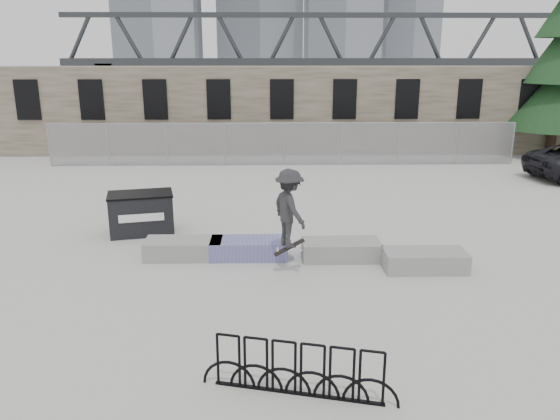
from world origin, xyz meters
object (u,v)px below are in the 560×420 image
(dumpster, at_px, (141,213))
(planter_offset, at_px, (425,260))
(planter_center_left, at_px, (249,248))
(skateboarder, at_px, (289,209))
(bike_rack, at_px, (298,370))
(planter_center_right, at_px, (341,249))
(planter_far_left, at_px, (184,248))

(dumpster, bearing_deg, planter_offset, -34.46)
(planter_center_left, height_order, skateboarder, skateboarder)
(planter_offset, distance_m, skateboarder, 3.61)
(bike_rack, bearing_deg, planter_center_right, 76.18)
(planter_center_left, distance_m, planter_offset, 4.47)
(planter_far_left, height_order, bike_rack, bike_rack)
(dumpster, relative_size, bike_rack, 0.67)
(planter_far_left, distance_m, dumpster, 2.58)
(planter_offset, xyz_separation_m, skateboarder, (-3.35, -0.10, 1.36))
(planter_center_right, bearing_deg, dumpster, 158.25)
(planter_center_right, height_order, dumpster, dumpster)
(planter_far_left, height_order, planter_center_right, same)
(planter_far_left, bearing_deg, planter_center_left, -0.64)
(dumpster, xyz_separation_m, bike_rack, (4.18, -8.10, -0.18))
(planter_center_left, relative_size, planter_center_right, 1.00)
(skateboarder, bearing_deg, dumpster, 26.99)
(planter_offset, height_order, bike_rack, bike_rack)
(planter_center_left, height_order, dumpster, dumpster)
(dumpster, xyz_separation_m, skateboarder, (4.24, -3.15, 1.01))
(planter_offset, distance_m, bike_rack, 6.10)
(planter_far_left, distance_m, skateboarder, 3.23)
(planter_far_left, height_order, planter_offset, same)
(planter_center_right, xyz_separation_m, dumpster, (-5.62, 2.24, 0.35))
(bike_rack, bearing_deg, dumpster, 117.31)
(planter_far_left, xyz_separation_m, skateboarder, (2.71, -1.09, 1.36))
(planter_center_left, xyz_separation_m, planter_center_right, (2.39, -0.17, 0.00))
(planter_far_left, relative_size, planter_center_right, 1.00)
(planter_center_left, bearing_deg, planter_center_right, -4.12)
(planter_center_left, height_order, bike_rack, bike_rack)
(planter_far_left, distance_m, planter_center_left, 1.70)
(planter_far_left, xyz_separation_m, planter_center_right, (4.10, -0.19, 0.00))
(planter_center_right, bearing_deg, bike_rack, -103.82)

